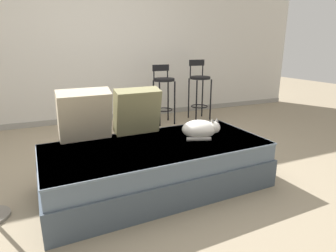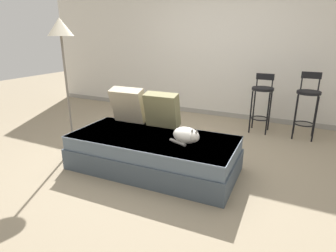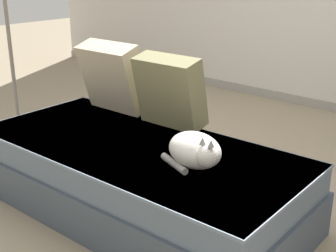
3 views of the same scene
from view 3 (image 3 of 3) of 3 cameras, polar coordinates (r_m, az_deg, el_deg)
name	(u,v)px [view 3 (image 3 of 3)]	position (r m, az deg, el deg)	size (l,w,h in m)	color
ground_plane	(181,186)	(3.09, 1.61, -7.35)	(16.00, 16.00, 0.00)	gray
wall_baseboard_trim	(324,105)	(4.85, 18.52, 2.41)	(8.00, 0.02, 0.09)	gray
couch	(137,177)	(2.73, -3.77, -6.24)	(1.99, 0.99, 0.42)	#44505B
throw_pillow_corner	(114,77)	(3.18, -6.66, 5.97)	(0.46, 0.30, 0.48)	beige
throw_pillow_middle	(170,91)	(2.86, 0.24, 4.26)	(0.44, 0.26, 0.45)	#847F56
cat	(195,151)	(2.34, 3.37, -3.01)	(0.38, 0.33, 0.20)	white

